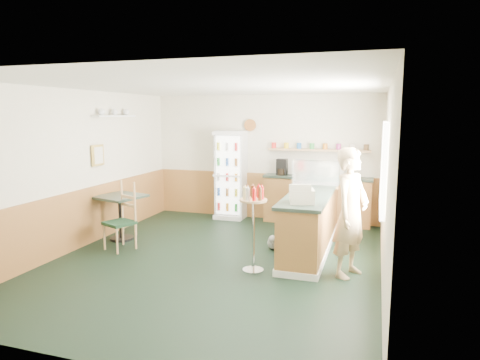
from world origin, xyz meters
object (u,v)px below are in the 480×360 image
at_px(cash_register, 302,196).
at_px(condiment_stand, 253,215).
at_px(drinks_fridge, 231,175).
at_px(cafe_table, 121,209).
at_px(cafe_chair, 122,214).
at_px(shopkeeper, 351,213).
at_px(display_case, 316,174).

relative_size(cash_register, condiment_stand, 0.29).
xyz_separation_m(cash_register, condiment_stand, (-0.65, -0.28, -0.27)).
height_order(drinks_fridge, cafe_table, drinks_fridge).
distance_m(drinks_fridge, cafe_chair, 2.85).
distance_m(shopkeeper, condiment_stand, 1.38).
distance_m(cash_register, condiment_stand, 0.76).
xyz_separation_m(display_case, condiment_stand, (-0.65, -1.79, -0.40)).
distance_m(display_case, condiment_stand, 1.95).
bearing_deg(display_case, drinks_fridge, 149.31).
xyz_separation_m(cash_register, cafe_chair, (-3.09, 0.10, -0.51)).
height_order(drinks_fridge, condiment_stand, drinks_fridge).
height_order(cafe_table, cafe_chair, cafe_chair).
height_order(cash_register, cafe_chair, cash_register).
relative_size(display_case, cafe_chair, 0.71).
distance_m(condiment_stand, cafe_chair, 2.48).
bearing_deg(drinks_fridge, condiment_stand, -65.22).
xyz_separation_m(condiment_stand, cafe_chair, (-2.44, 0.38, -0.24)).
relative_size(display_case, condiment_stand, 0.65).
distance_m(cash_register, cafe_chair, 3.14).
bearing_deg(shopkeeper, condiment_stand, 124.63).
bearing_deg(cafe_chair, shopkeeper, 20.31).
relative_size(cash_register, shopkeeper, 0.20).
bearing_deg(drinks_fridge, display_case, -30.69).
xyz_separation_m(shopkeeper, cafe_chair, (-3.79, 0.12, -0.31)).
bearing_deg(cafe_chair, display_case, 46.68).
relative_size(drinks_fridge, cash_register, 5.29).
height_order(display_case, shopkeeper, shopkeeper).
bearing_deg(drinks_fridge, cafe_chair, -111.96).
distance_m(display_case, cash_register, 1.52).
bearing_deg(cafe_chair, condiment_stand, 13.33).
height_order(shopkeeper, condiment_stand, shopkeeper).
relative_size(display_case, shopkeeper, 0.45).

